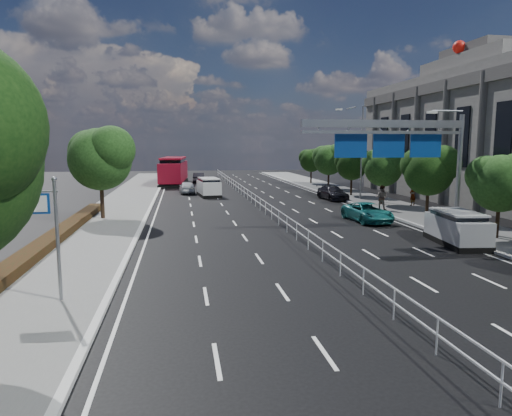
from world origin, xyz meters
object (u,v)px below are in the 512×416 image
object	(u,v)px
toilet_sign	(42,219)
pedestrian_a	(413,195)
near_car_silver	(187,187)
red_bus	(174,170)
white_minivan	(209,187)
pedestrian_b	(381,198)
overhead_gantry	(401,141)
silver_minivan	(457,228)
near_car_dark	(199,178)
parked_car_teal	(367,212)
parked_car_dark	(333,193)

from	to	relation	value
toilet_sign	pedestrian_a	bearing A→B (deg)	40.35
near_car_silver	red_bus	bearing A→B (deg)	-85.06
white_minivan	red_bus	size ratio (longest dim) A/B	0.37
pedestrian_b	overhead_gantry	bearing A→B (deg)	114.24
toilet_sign	silver_minivan	world-z (taller)	toilet_sign
overhead_gantry	near_car_dark	world-z (taller)	overhead_gantry
near_car_silver	pedestrian_a	xyz separation A→B (m)	(19.14, -14.48, 0.37)
toilet_sign	near_car_dark	distance (m)	50.38
parked_car_teal	pedestrian_a	bearing A→B (deg)	39.15
silver_minivan	overhead_gantry	bearing A→B (deg)	119.59
near_car_dark	parked_car_teal	distance (m)	37.14
near_car_silver	silver_minivan	world-z (taller)	silver_minivan
red_bus	near_car_silver	world-z (taller)	red_bus
near_car_silver	silver_minivan	distance (m)	32.06
white_minivan	silver_minivan	world-z (taller)	white_minivan
white_minivan	pedestrian_a	distance (m)	20.29
parked_car_dark	pedestrian_b	xyz separation A→B (m)	(1.30, -8.25, 0.46)
toilet_sign	pedestrian_a	size ratio (longest dim) A/B	2.37
pedestrian_a	white_minivan	bearing A→B (deg)	-58.54
parked_car_dark	parked_car_teal	bearing A→B (deg)	-103.85
near_car_dark	near_car_silver	bearing A→B (deg)	87.53
near_car_dark	pedestrian_a	size ratio (longest dim) A/B	2.30
overhead_gantry	parked_car_dark	size ratio (longest dim) A/B	2.22
overhead_gantry	white_minivan	bearing A→B (deg)	115.25
parked_car_teal	near_car_silver	bearing A→B (deg)	115.97
overhead_gantry	white_minivan	xyz separation A→B (m)	(-10.28, 21.80, -4.66)
pedestrian_a	toilet_sign	bearing A→B (deg)	15.18
parked_car_dark	silver_minivan	bearing A→B (deg)	-95.83
near_car_dark	parked_car_dark	world-z (taller)	near_car_dark
pedestrian_b	near_car_dark	bearing A→B (deg)	-24.03
white_minivan	toilet_sign	bearing A→B (deg)	-109.68
red_bus	pedestrian_b	distance (m)	33.19
red_bus	parked_car_teal	world-z (taller)	red_bus
overhead_gantry	pedestrian_b	distance (m)	10.13
white_minivan	silver_minivan	xyz separation A→B (m)	(11.84, -25.50, -0.05)
overhead_gantry	white_minivan	world-z (taller)	overhead_gantry
parked_car_teal	toilet_sign	bearing A→B (deg)	-145.19
toilet_sign	overhead_gantry	world-z (taller)	overhead_gantry
parked_car_teal	parked_car_dark	bearing A→B (deg)	77.73
silver_minivan	parked_car_dark	size ratio (longest dim) A/B	0.99
pedestrian_a	parked_car_dark	bearing A→B (deg)	-75.92
red_bus	pedestrian_a	xyz separation A→B (m)	(20.73, -26.53, -0.86)
near_car_dark	silver_minivan	world-z (taller)	silver_minivan
parked_car_teal	parked_car_dark	xyz separation A→B (m)	(1.80, 12.77, 0.01)
overhead_gantry	near_car_silver	distance (m)	28.47
overhead_gantry	parked_car_teal	distance (m)	6.44
near_car_silver	parked_car_dark	distance (m)	16.28
toilet_sign	red_bus	size ratio (longest dim) A/B	0.35
near_car_dark	silver_minivan	xyz separation A→B (m)	(12.17, -43.48, 0.20)
white_minivan	pedestrian_b	bearing A→B (deg)	-51.64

